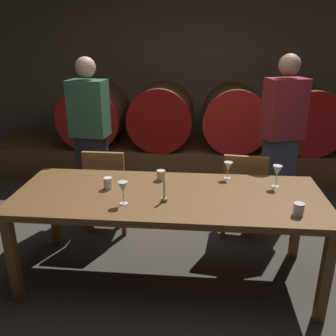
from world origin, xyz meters
name	(u,v)px	position (x,y,z in m)	size (l,w,h in m)	color
ground_plane	(191,263)	(0.00, 0.00, 0.00)	(8.44, 8.44, 0.00)	#3F3A33
back_wall	(198,85)	(0.00, 2.75, 1.21)	(6.50, 0.24, 2.41)	brown
barrel_shelf	(196,159)	(0.00, 2.20, 0.22)	(5.85, 0.90, 0.43)	brown
wine_barrel_far_left	(96,114)	(-1.43, 2.20, 0.85)	(0.85, 0.90, 0.85)	brown
wine_barrel_center_left	(162,115)	(-0.48, 2.20, 0.85)	(0.85, 0.90, 0.85)	brown
wine_barrel_center_right	(233,117)	(0.50, 2.20, 0.85)	(0.85, 0.90, 0.85)	#513319
wine_barrel_far_right	(305,118)	(1.45, 2.20, 0.85)	(0.85, 0.90, 0.85)	#513319
dining_table	(168,202)	(-0.18, -0.19, 0.69)	(2.38, 0.91, 0.76)	brown
chair_left	(108,186)	(-0.85, 0.52, 0.49)	(0.41, 0.41, 0.88)	brown
chair_right	(243,191)	(0.48, 0.52, 0.49)	(0.44, 0.44, 0.88)	brown
guest_left	(91,138)	(-1.10, 0.87, 0.88)	(0.40, 0.28, 1.71)	black
guest_right	(281,141)	(0.87, 0.89, 0.90)	(0.44, 0.35, 1.75)	#33384C
candle_center	(164,195)	(-0.20, -0.33, 0.81)	(0.05, 0.05, 0.20)	olive
wine_glass_left	(123,188)	(-0.49, -0.39, 0.89)	(0.07, 0.07, 0.17)	silver
wine_glass_center	(228,167)	(0.29, 0.16, 0.87)	(0.07, 0.07, 0.15)	silver
wine_glass_right	(277,171)	(0.67, 0.02, 0.89)	(0.07, 0.07, 0.18)	silver
cup_left	(108,183)	(-0.67, -0.14, 0.81)	(0.07, 0.07, 0.09)	white
cup_center	(161,175)	(-0.27, 0.08, 0.80)	(0.07, 0.07, 0.08)	beige
cup_right	(299,209)	(0.73, -0.46, 0.80)	(0.07, 0.07, 0.09)	silver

